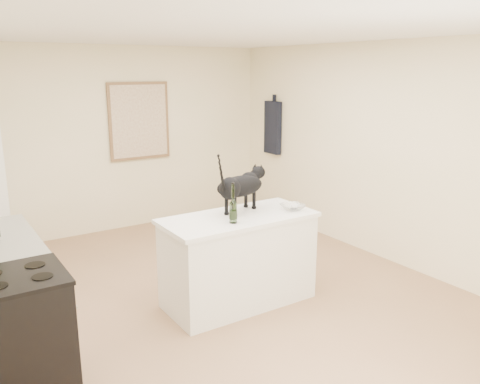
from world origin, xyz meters
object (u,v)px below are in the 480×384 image
glass_bowl (293,207)px  black_cat (240,189)px  wine_bottle (233,205)px  stove (24,338)px

glass_bowl → black_cat: bearing=154.3°
wine_bottle → stove: bearing=-172.7°
glass_bowl → wine_bottle: bearing=-177.3°
stove → glass_bowl: size_ratio=3.85×
black_cat → glass_bowl: black_cat is taller
black_cat → glass_bowl: (0.48, -0.23, -0.20)m
stove → wine_bottle: bearing=7.3°
stove → black_cat: bearing=13.3°
glass_bowl → stove: bearing=-174.0°
black_cat → wine_bottle: size_ratio=1.99×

